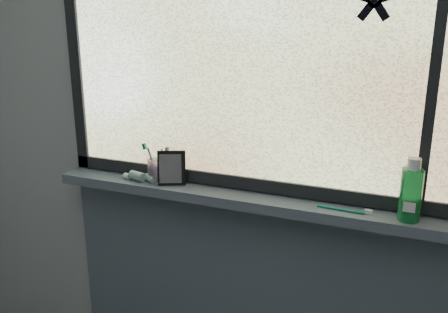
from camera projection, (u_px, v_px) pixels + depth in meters
wall_back at (255, 131)px, 1.88m from camera, size 3.00×0.01×2.50m
windowsill at (247, 200)px, 1.89m from camera, size 1.62×0.14×0.04m
sill_apron at (250, 308)px, 2.09m from camera, size 1.62×0.02×0.98m
window_pane at (254, 57)px, 1.78m from camera, size 1.50×0.01×1.00m
frame_bottom at (252, 183)px, 1.92m from camera, size 1.60×0.03×0.05m
frame_left at (76, 50)px, 2.05m from camera, size 0.05×0.03×1.10m
frame_mullion at (436, 64)px, 1.56m from camera, size 0.03×0.03×1.00m
starfish_sticker at (375, 1)px, 1.57m from camera, size 0.15×0.02×0.15m
vanity_mirror at (172, 168)px, 1.97m from camera, size 0.12×0.09×0.14m
toothpaste_tube at (142, 177)px, 2.02m from camera, size 0.22×0.11×0.04m
toothbrush_cup at (156, 170)px, 2.02m from camera, size 0.07×0.07×0.09m
toothbrush_lying at (341, 209)px, 1.74m from camera, size 0.21×0.03×0.01m
mouthwash_bottle at (411, 190)px, 1.63m from camera, size 0.09×0.09×0.18m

